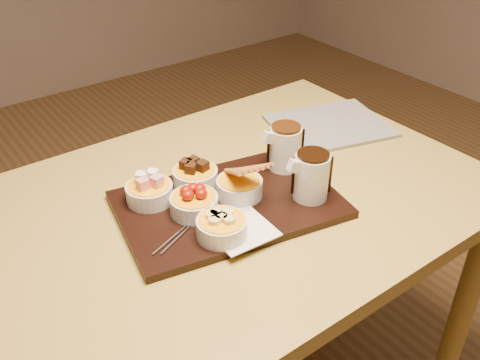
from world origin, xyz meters
TOP-DOWN VIEW (x-y plane):
  - dining_table at (0.00, 0.00)m, footprint 1.20×0.80m
  - serving_board at (-0.01, -0.03)m, footprint 0.51×0.38m
  - napkin at (-0.05, -0.13)m, footprint 0.13×0.13m
  - bowl_marshmallows at (-0.14, 0.07)m, footprint 0.10×0.10m
  - bowl_cake at (-0.03, 0.06)m, footprint 0.10×0.10m
  - bowl_strawberries at (-0.09, -0.02)m, footprint 0.10×0.10m
  - bowl_biscotti at (0.02, -0.03)m, footprint 0.10×0.10m
  - bowl_bananas at (-0.09, -0.12)m, footprint 0.10×0.10m
  - pitcher_dark_chocolate at (0.14, -0.12)m, footprint 0.09×0.09m
  - pitcher_milk_chocolate at (0.18, 0.00)m, footprint 0.09×0.09m
  - fondue_skewers at (-0.10, -0.05)m, footprint 0.12×0.25m
  - newspaper at (0.43, 0.11)m, footprint 0.35×0.31m

SIDE VIEW (x-z plane):
  - dining_table at x=0.00m, z-range 0.28..1.03m
  - newspaper at x=0.43m, z-range 0.75..0.76m
  - serving_board at x=-0.01m, z-range 0.75..0.77m
  - napkin at x=-0.05m, z-range 0.77..0.77m
  - fondue_skewers at x=-0.10m, z-range 0.77..0.78m
  - bowl_marshmallows at x=-0.14m, z-range 0.77..0.81m
  - bowl_cake at x=-0.03m, z-range 0.77..0.81m
  - bowl_strawberries at x=-0.09m, z-range 0.77..0.81m
  - bowl_biscotti at x=0.02m, z-range 0.77..0.81m
  - bowl_bananas at x=-0.09m, z-range 0.77..0.81m
  - pitcher_dark_chocolate at x=0.14m, z-range 0.77..0.87m
  - pitcher_milk_chocolate at x=0.18m, z-range 0.77..0.87m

